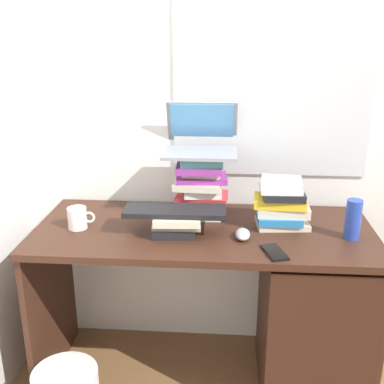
% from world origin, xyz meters
% --- Properties ---
extents(ground_plane, '(6.00, 6.00, 0.00)m').
position_xyz_m(ground_plane, '(0.00, 0.00, 0.00)').
color(ground_plane, brown).
extents(wall_back, '(6.00, 0.06, 2.60)m').
position_xyz_m(wall_back, '(0.00, 0.35, 1.30)').
color(wall_back, white).
rests_on(wall_back, ground).
extents(desk, '(1.45, 0.62, 0.77)m').
position_xyz_m(desk, '(0.37, -0.02, 0.42)').
color(desk, '#381E14').
rests_on(desk, ground).
extents(book_stack_tall, '(0.24, 0.19, 0.29)m').
position_xyz_m(book_stack_tall, '(-0.03, 0.14, 0.91)').
color(book_stack_tall, white).
rests_on(book_stack_tall, desk).
extents(book_stack_keyboard_riser, '(0.21, 0.17, 0.09)m').
position_xyz_m(book_stack_keyboard_riser, '(-0.11, -0.07, 0.82)').
color(book_stack_keyboard_riser, black).
rests_on(book_stack_keyboard_riser, desk).
extents(book_stack_side, '(0.24, 0.18, 0.21)m').
position_xyz_m(book_stack_side, '(0.33, 0.05, 0.87)').
color(book_stack_side, beige).
rests_on(book_stack_side, desk).
extents(laptop, '(0.32, 0.31, 0.21)m').
position_xyz_m(laptop, '(-0.03, 0.20, 1.11)').
color(laptop, gray).
rests_on(laptop, book_stack_tall).
extents(keyboard, '(0.42, 0.15, 0.02)m').
position_xyz_m(keyboard, '(-0.12, -0.06, 0.87)').
color(keyboard, black).
rests_on(keyboard, book_stack_keyboard_riser).
extents(computer_mouse, '(0.06, 0.10, 0.04)m').
position_xyz_m(computer_mouse, '(0.16, -0.09, 0.79)').
color(computer_mouse, '#A5A8AD').
rests_on(computer_mouse, desk).
extents(mug, '(0.12, 0.08, 0.09)m').
position_xyz_m(mug, '(-0.54, -0.04, 0.82)').
color(mug, white).
rests_on(mug, desk).
extents(water_bottle, '(0.06, 0.06, 0.17)m').
position_xyz_m(water_bottle, '(0.61, -0.06, 0.85)').
color(water_bottle, '#263FA5').
rests_on(water_bottle, desk).
extents(cell_phone, '(0.10, 0.15, 0.01)m').
position_xyz_m(cell_phone, '(0.28, -0.22, 0.78)').
color(cell_phone, black).
rests_on(cell_phone, desk).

